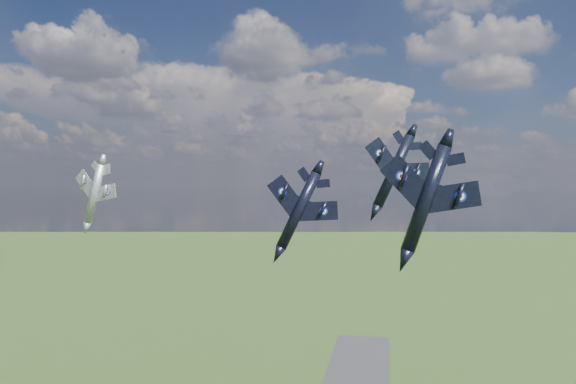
% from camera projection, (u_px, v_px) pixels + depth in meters
% --- Properties ---
extents(jet_lead_navy, '(13.04, 16.32, 7.35)m').
position_uv_depth(jet_lead_navy, '(299.00, 210.00, 73.39)').
color(jet_lead_navy, black).
extents(jet_right_navy, '(10.81, 14.09, 5.87)m').
position_uv_depth(jet_right_navy, '(426.00, 198.00, 50.14)').
color(jet_right_navy, black).
extents(jet_high_navy, '(16.36, 19.08, 8.05)m').
position_uv_depth(jet_high_navy, '(394.00, 171.00, 84.42)').
color(jet_high_navy, black).
extents(jet_left_silver, '(13.24, 15.38, 5.54)m').
position_uv_depth(jet_left_silver, '(95.00, 194.00, 86.12)').
color(jet_left_silver, '#93969D').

